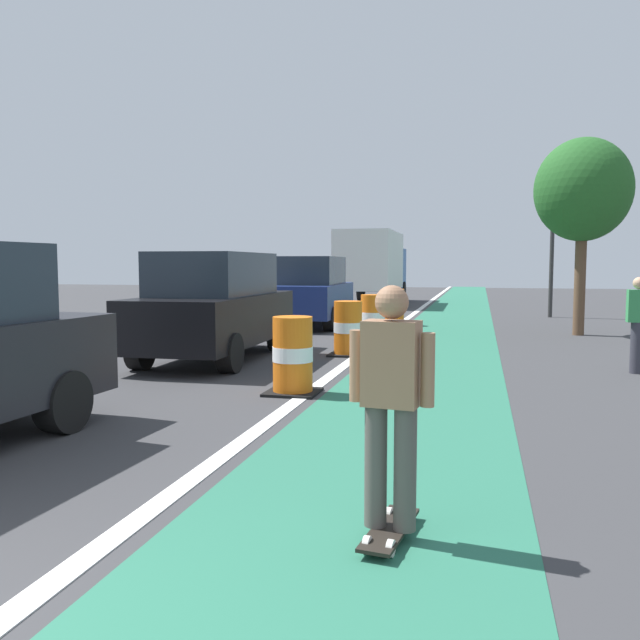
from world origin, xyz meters
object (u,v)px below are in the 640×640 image
at_px(delivery_truck_down_block, 373,264).
at_px(pedestrian_crossing, 638,322).
at_px(traffic_barrel_front, 293,356).
at_px(street_tree_sidewalk, 583,191).
at_px(traffic_light_corner, 553,215).
at_px(parked_suv_third, 311,291).
at_px(traffic_barrel_mid, 348,329).
at_px(traffic_barrel_back, 372,318).
at_px(parked_suv_second, 215,306).
at_px(skateboarder_on_lane, 391,404).
at_px(traffic_barrel_far, 395,308).

height_order(delivery_truck_down_block, pedestrian_crossing, delivery_truck_down_block).
height_order(traffic_barrel_front, street_tree_sidewalk, street_tree_sidewalk).
distance_m(traffic_barrel_front, traffic_light_corner, 15.94).
height_order(parked_suv_third, traffic_barrel_front, parked_suv_third).
xyz_separation_m(parked_suv_third, traffic_barrel_mid, (2.29, -5.88, -0.50)).
bearing_deg(delivery_truck_down_block, traffic_barrel_mid, -82.52).
relative_size(pedestrian_crossing, street_tree_sidewalk, 0.32).
xyz_separation_m(delivery_truck_down_block, street_tree_sidewalk, (7.21, -11.54, 1.82)).
bearing_deg(traffic_barrel_front, street_tree_sidewalk, 61.05).
distance_m(traffic_barrel_back, traffic_light_corner, 9.90).
relative_size(traffic_barrel_mid, pedestrian_crossing, 0.68).
height_order(parked_suv_second, street_tree_sidewalk, street_tree_sidewalk).
bearing_deg(pedestrian_crossing, traffic_light_corner, 90.94).
distance_m(traffic_barrel_mid, traffic_barrel_back, 2.80).
bearing_deg(traffic_barrel_front, traffic_barrel_mid, 90.07).
bearing_deg(traffic_barrel_back, parked_suv_third, 127.10).
xyz_separation_m(traffic_barrel_front, traffic_light_corner, (4.91, 14.87, 2.97)).
bearing_deg(traffic_barrel_back, parked_suv_second, -121.24).
distance_m(parked_suv_third, street_tree_sidewalk, 7.82).
relative_size(traffic_light_corner, pedestrian_crossing, 3.17).
xyz_separation_m(parked_suv_second, traffic_light_corner, (7.27, 12.05, 2.47)).
bearing_deg(traffic_light_corner, pedestrian_crossing, -89.06).
xyz_separation_m(delivery_truck_down_block, traffic_light_corner, (7.10, -5.75, 1.65)).
distance_m(traffic_barrel_front, traffic_barrel_mid, 3.98).
relative_size(parked_suv_third, pedestrian_crossing, 2.91).
bearing_deg(parked_suv_second, traffic_light_corner, 58.90).
bearing_deg(delivery_truck_down_block, traffic_barrel_front, -83.94).
height_order(traffic_barrel_front, traffic_barrel_mid, same).
distance_m(skateboarder_on_lane, traffic_barrel_mid, 8.77).
relative_size(traffic_barrel_mid, street_tree_sidewalk, 0.22).
bearing_deg(traffic_barrel_back, pedestrian_crossing, -36.61).
distance_m(traffic_barrel_back, traffic_barrel_far, 3.86).
height_order(traffic_barrel_front, pedestrian_crossing, pedestrian_crossing).
relative_size(parked_suv_third, street_tree_sidewalk, 0.94).
bearing_deg(street_tree_sidewalk, traffic_light_corner, 91.16).
height_order(skateboarder_on_lane, parked_suv_second, parked_suv_second).
distance_m(traffic_barrel_back, delivery_truck_down_block, 14.08).
height_order(traffic_barrel_mid, pedestrian_crossing, pedestrian_crossing).
xyz_separation_m(traffic_barrel_far, pedestrian_crossing, (5.03, -7.63, 0.33)).
height_order(traffic_barrel_far, delivery_truck_down_block, delivery_truck_down_block).
relative_size(parked_suv_second, delivery_truck_down_block, 0.61).
bearing_deg(delivery_truck_down_block, traffic_barrel_back, -80.87).
xyz_separation_m(parked_suv_second, delivery_truck_down_block, (0.17, 17.79, 0.81)).
height_order(traffic_barrel_front, delivery_truck_down_block, delivery_truck_down_block).
bearing_deg(parked_suv_second, traffic_barrel_front, -50.13).
bearing_deg(traffic_light_corner, traffic_barrel_back, -121.04).
bearing_deg(traffic_light_corner, traffic_barrel_far, -138.78).
relative_size(parked_suv_second, street_tree_sidewalk, 0.93).
height_order(skateboarder_on_lane, pedestrian_crossing, skateboarder_on_lane).
distance_m(parked_suv_second, delivery_truck_down_block, 17.81).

